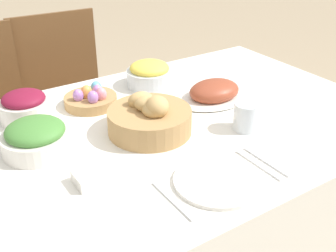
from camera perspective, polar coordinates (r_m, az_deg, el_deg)
name	(u,v)px	position (r m, az deg, el deg)	size (l,w,h in m)	color
dining_table	(161,214)	(1.55, -0.94, -11.89)	(1.54, 0.98, 0.73)	silver
chair_far_center	(67,102)	(2.15, -13.48, 3.21)	(0.44, 0.44, 0.89)	brown
bread_basket	(150,117)	(1.29, -2.47, 1.24)	(0.26, 0.26, 0.13)	#AD8451
egg_basket	(91,99)	(1.50, -10.38, 3.65)	(0.18, 0.18, 0.08)	#AD8451
ham_platter	(214,92)	(1.53, 6.28, 4.56)	(0.30, 0.21, 0.08)	silver
green_salad_bowl	(36,137)	(1.25, -17.43, -1.47)	(0.20, 0.20, 0.10)	silver
pineapple_bowl	(150,74)	(1.63, -2.51, 7.03)	(0.18, 0.18, 0.10)	silver
beet_salad_bowl	(25,107)	(1.44, -18.82, 2.49)	(0.16, 0.16, 0.10)	silver
dinner_plate	(218,181)	(1.10, 6.78, -7.38)	(0.23, 0.23, 0.01)	silver
fork	(172,201)	(1.03, 0.60, -10.07)	(0.01, 0.17, 0.00)	silver
knife	(258,165)	(1.18, 12.09, -5.17)	(0.01, 0.17, 0.00)	silver
spoon	(266,162)	(1.20, 13.13, -4.71)	(0.01, 0.17, 0.00)	silver
drinking_cup	(246,117)	(1.33, 10.54, 1.27)	(0.08, 0.08, 0.09)	silver
butter_dish	(97,175)	(1.10, -9.61, -6.61)	(0.12, 0.07, 0.03)	silver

